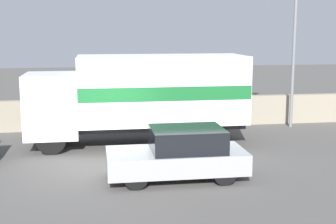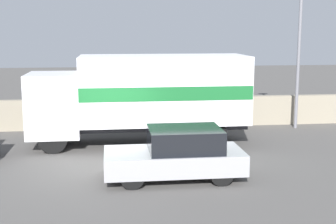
% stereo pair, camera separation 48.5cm
% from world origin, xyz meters
% --- Properties ---
extents(ground_plane, '(80.00, 80.00, 0.00)m').
position_xyz_m(ground_plane, '(0.00, 0.00, 0.00)').
color(ground_plane, '#514F4C').
extents(stone_wall_backdrop, '(60.00, 0.35, 1.29)m').
position_xyz_m(stone_wall_backdrop, '(0.00, 5.84, 0.65)').
color(stone_wall_backdrop, gray).
rests_on(stone_wall_backdrop, ground_plane).
extents(street_lamp, '(0.56, 0.28, 7.40)m').
position_xyz_m(street_lamp, '(7.82, 4.94, 4.26)').
color(street_lamp, slate).
rests_on(street_lamp, ground_plane).
extents(box_truck, '(7.88, 2.47, 3.28)m').
position_xyz_m(box_truck, '(1.18, 2.80, 1.89)').
color(box_truck, silver).
rests_on(box_truck, ground_plane).
extents(car_hatchback, '(3.92, 1.75, 1.46)m').
position_xyz_m(car_hatchback, '(1.74, -1.39, 0.72)').
color(car_hatchback, '#9E9EA3').
rests_on(car_hatchback, ground_plane).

